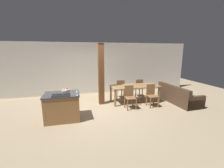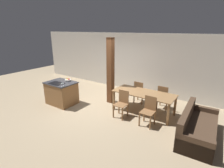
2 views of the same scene
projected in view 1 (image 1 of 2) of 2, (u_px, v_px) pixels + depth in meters
The scene contains 13 objects.
ground_plane at pixel (99, 109), 5.92m from camera, with size 16.00×16.00×0.00m, color #9E896B.
wall_back at pixel (91, 69), 7.98m from camera, with size 11.20×0.08×2.70m.
kitchen_island at pixel (62, 107), 4.96m from camera, with size 1.13×0.87×0.90m.
fruit_bowl at pixel (66, 90), 5.15m from camera, with size 0.25×0.25×0.11m.
wine_glass_near at pixel (77, 92), 4.62m from camera, with size 0.06×0.06×0.16m.
wine_glass_middle at pixel (77, 91), 4.69m from camera, with size 0.06×0.06×0.16m.
dining_table at pixel (135, 88), 6.68m from camera, with size 2.14×0.90×0.75m.
dining_chair_near_left at pixel (130, 96), 5.96m from camera, with size 0.40×0.40×0.91m.
dining_chair_near_right at pixel (152, 95), 6.19m from camera, with size 0.40×0.40×0.91m.
dining_chair_far_left at pixel (120, 89), 7.25m from camera, with size 0.40×0.40×0.91m.
dining_chair_far_right at pixel (138, 87), 7.48m from camera, with size 0.40×0.40×0.91m.
couch at pixel (178, 97), 6.69m from camera, with size 0.93×2.03×0.79m.
timber_post at pixel (101, 75), 6.30m from camera, with size 0.23×0.23×2.57m.
Camera 1 is at (-0.82, -5.54, 2.23)m, focal length 24.00 mm.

